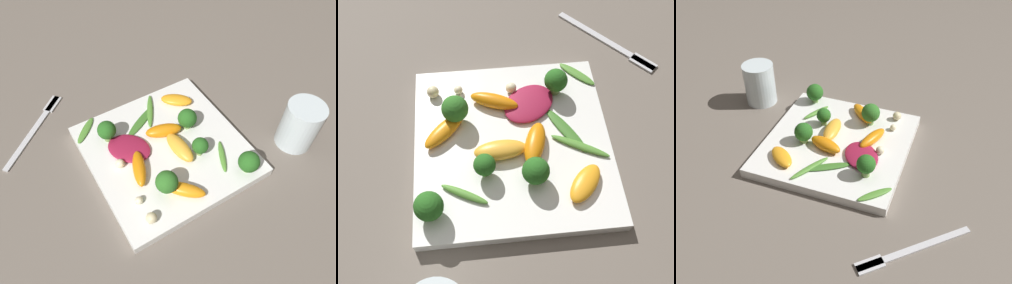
# 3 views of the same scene
# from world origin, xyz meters

# --- Properties ---
(ground_plane) EXTENTS (2.40, 2.40, 0.00)m
(ground_plane) POSITION_xyz_m (0.00, 0.00, 0.00)
(ground_plane) COLOR #6B6056
(plate) EXTENTS (0.27, 0.27, 0.02)m
(plate) POSITION_xyz_m (0.00, 0.00, 0.01)
(plate) COLOR white
(plate) RESTS_ON ground_plane
(drinking_glass) EXTENTS (0.07, 0.07, 0.09)m
(drinking_glass) POSITION_xyz_m (0.22, -0.10, 0.05)
(drinking_glass) COLOR silver
(drinking_glass) RESTS_ON ground_plane
(fork) EXTENTS (0.16, 0.14, 0.01)m
(fork) POSITION_xyz_m (-0.18, 0.20, 0.00)
(fork) COLOR silver
(fork) RESTS_ON ground_plane
(radicchio_leaf_0) EXTENTS (0.10, 0.10, 0.01)m
(radicchio_leaf_0) POSITION_xyz_m (-0.06, 0.03, 0.02)
(radicchio_leaf_0) COLOR maroon
(radicchio_leaf_0) RESTS_ON plate
(orange_segment_0) EXTENTS (0.07, 0.06, 0.02)m
(orange_segment_0) POSITION_xyz_m (0.08, 0.09, 0.03)
(orange_segment_0) COLOR orange
(orange_segment_0) RESTS_ON plate
(orange_segment_1) EXTENTS (0.07, 0.05, 0.02)m
(orange_segment_1) POSITION_xyz_m (0.01, 0.03, 0.03)
(orange_segment_1) COLOR orange
(orange_segment_1) RESTS_ON plate
(orange_segment_2) EXTENTS (0.03, 0.07, 0.02)m
(orange_segment_2) POSITION_xyz_m (0.02, -0.02, 0.03)
(orange_segment_2) COLOR #FCAD33
(orange_segment_2) RESTS_ON plate
(orange_segment_3) EXTENTS (0.05, 0.08, 0.02)m
(orange_segment_3) POSITION_xyz_m (-0.07, -0.02, 0.03)
(orange_segment_3) COLOR orange
(orange_segment_3) RESTS_ON plate
(orange_segment_4) EXTENTS (0.07, 0.07, 0.02)m
(orange_segment_4) POSITION_xyz_m (-0.02, -0.09, 0.03)
(orange_segment_4) COLOR orange
(orange_segment_4) RESTS_ON plate
(broccoli_floret_0) EXTENTS (0.04, 0.04, 0.04)m
(broccoli_floret_0) POSITION_xyz_m (0.10, -0.11, 0.04)
(broccoli_floret_0) COLOR #84AD5B
(broccoli_floret_0) RESTS_ON plate
(broccoli_floret_1) EXTENTS (0.04, 0.04, 0.04)m
(broccoli_floret_1) POSITION_xyz_m (0.06, 0.02, 0.04)
(broccoli_floret_1) COLOR #84AD5B
(broccoli_floret_1) RESTS_ON plate
(broccoli_floret_2) EXTENTS (0.04, 0.04, 0.05)m
(broccoli_floret_2) POSITION_xyz_m (-0.04, -0.08, 0.05)
(broccoli_floret_2) COLOR #84AD5B
(broccoli_floret_2) RESTS_ON plate
(broccoli_floret_3) EXTENTS (0.03, 0.03, 0.04)m
(broccoli_floret_3) POSITION_xyz_m (0.05, -0.04, 0.04)
(broccoli_floret_3) COLOR #7A9E51
(broccoli_floret_3) RESTS_ON plate
(broccoli_floret_4) EXTENTS (0.03, 0.03, 0.04)m
(broccoli_floret_4) POSITION_xyz_m (-0.08, 0.07, 0.04)
(broccoli_floret_4) COLOR #7A9E51
(broccoli_floret_4) RESTS_ON plate
(arugula_sprig_0) EXTENTS (0.06, 0.06, 0.01)m
(arugula_sprig_0) POSITION_xyz_m (-0.11, 0.11, 0.02)
(arugula_sprig_0) COLOR #518E33
(arugula_sprig_0) RESTS_ON plate
(arugula_sprig_1) EXTENTS (0.04, 0.06, 0.01)m
(arugula_sprig_1) POSITION_xyz_m (0.07, -0.07, 0.02)
(arugula_sprig_1) COLOR #518E33
(arugula_sprig_1) RESTS_ON plate
(arugula_sprig_2) EXTENTS (0.09, 0.06, 0.00)m
(arugula_sprig_2) POSITION_xyz_m (-0.01, 0.08, 0.02)
(arugula_sprig_2) COLOR #3D7528
(arugula_sprig_2) RESTS_ON plate
(arugula_sprig_3) EXTENTS (0.05, 0.08, 0.01)m
(arugula_sprig_3) POSITION_xyz_m (0.02, 0.09, 0.02)
(arugula_sprig_3) COLOR #518E33
(arugula_sprig_3) RESTS_ON plate
(macadamia_nut_0) EXTENTS (0.02, 0.02, 0.02)m
(macadamia_nut_0) POSITION_xyz_m (-0.09, 0.01, 0.03)
(macadamia_nut_0) COLOR beige
(macadamia_nut_0) RESTS_ON plate
(macadamia_nut_1) EXTENTS (0.01, 0.01, 0.01)m
(macadamia_nut_1) POSITION_xyz_m (-0.09, -0.07, 0.03)
(macadamia_nut_1) COLOR beige
(macadamia_nut_1) RESTS_ON plate
(macadamia_nut_2) EXTENTS (0.02, 0.02, 0.02)m
(macadamia_nut_2) POSITION_xyz_m (-0.09, -0.11, 0.03)
(macadamia_nut_2) COLOR beige
(macadamia_nut_2) RESTS_ON plate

